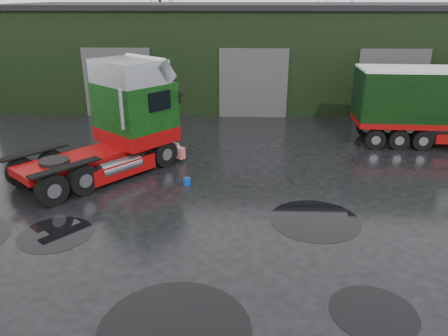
{
  "coord_description": "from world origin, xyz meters",
  "views": [
    {
      "loc": [
        1.13,
        -11.66,
        6.82
      ],
      "look_at": [
        0.7,
        1.22,
        1.7
      ],
      "focal_mm": 35.0,
      "sensor_mm": 36.0,
      "label": 1
    }
  ],
  "objects_px": {
    "tree_back_a": "(161,19)",
    "tree_back_b": "(337,31)",
    "warehouse": "(251,51)",
    "hero_tractor": "(93,122)",
    "wash_bucket": "(187,181)"
  },
  "relations": [
    {
      "from": "hero_tractor",
      "to": "tree_back_a",
      "type": "bearing_deg",
      "value": 134.12
    },
    {
      "from": "hero_tractor",
      "to": "tree_back_b",
      "type": "distance_m",
      "value": 29.37
    },
    {
      "from": "warehouse",
      "to": "wash_bucket",
      "type": "distance_m",
      "value": 16.78
    },
    {
      "from": "hero_tractor",
      "to": "wash_bucket",
      "type": "relative_size",
      "value": 25.03
    },
    {
      "from": "warehouse",
      "to": "tree_back_a",
      "type": "height_order",
      "value": "tree_back_a"
    },
    {
      "from": "tree_back_a",
      "to": "tree_back_b",
      "type": "distance_m",
      "value": 16.03
    },
    {
      "from": "wash_bucket",
      "to": "tree_back_b",
      "type": "xyz_separation_m",
      "value": [
        10.81,
        26.26,
        3.61
      ]
    },
    {
      "from": "warehouse",
      "to": "tree_back_a",
      "type": "relative_size",
      "value": 3.41
    },
    {
      "from": "hero_tractor",
      "to": "tree_back_b",
      "type": "bearing_deg",
      "value": 101.13
    },
    {
      "from": "wash_bucket",
      "to": "tree_back_a",
      "type": "bearing_deg",
      "value": 101.17
    },
    {
      "from": "warehouse",
      "to": "wash_bucket",
      "type": "relative_size",
      "value": 112.21
    },
    {
      "from": "wash_bucket",
      "to": "tree_back_a",
      "type": "distance_m",
      "value": 27.16
    },
    {
      "from": "wash_bucket",
      "to": "tree_back_a",
      "type": "relative_size",
      "value": 0.03
    },
    {
      "from": "warehouse",
      "to": "wash_bucket",
      "type": "xyz_separation_m",
      "value": [
        -2.81,
        -16.26,
        -3.02
      ]
    },
    {
      "from": "warehouse",
      "to": "wash_bucket",
      "type": "height_order",
      "value": "warehouse"
    }
  ]
}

